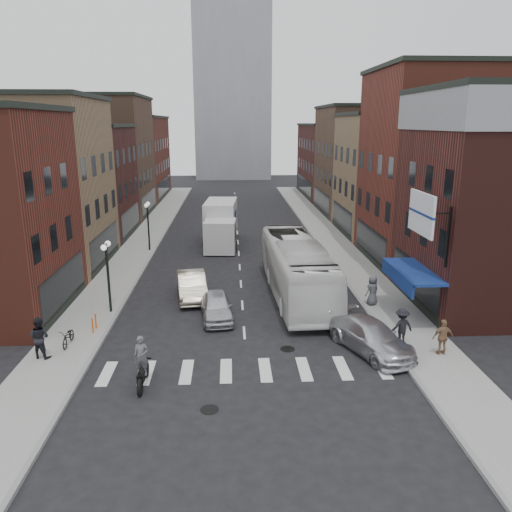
{
  "coord_description": "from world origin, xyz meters",
  "views": [
    {
      "loc": [
        -0.6,
        -22.59,
        10.39
      ],
      "look_at": [
        0.9,
        6.9,
        2.48
      ],
      "focal_mm": 35.0,
      "sensor_mm": 36.0,
      "label": 1
    }
  ],
  "objects_px": {
    "transit_bus": "(297,269)",
    "sedan_left_near": "(216,307)",
    "parked_bicycle": "(68,337)",
    "bike_rack": "(94,323)",
    "streetlamp_far": "(148,217)",
    "sedan_left_far": "(192,286)",
    "box_truck": "(221,224)",
    "curb_car": "(371,337)",
    "ped_left_solo": "(39,338)",
    "ped_right_c": "(372,290)",
    "billboard_sign": "(423,215)",
    "ped_right_b": "(443,337)",
    "motorcycle_rider": "(142,363)",
    "ped_right_a": "(402,327)",
    "streetlamp_near": "(107,264)"
  },
  "relations": [
    {
      "from": "streetlamp_far",
      "to": "ped_right_b",
      "type": "distance_m",
      "value": 26.03
    },
    {
      "from": "transit_bus",
      "to": "ped_right_b",
      "type": "xyz_separation_m",
      "value": [
        5.56,
        -8.7,
        -0.76
      ]
    },
    {
      "from": "bike_rack",
      "to": "curb_car",
      "type": "distance_m",
      "value": 13.72
    },
    {
      "from": "box_truck",
      "to": "billboard_sign",
      "type": "bearing_deg",
      "value": -58.78
    },
    {
      "from": "streetlamp_near",
      "to": "streetlamp_far",
      "type": "xyz_separation_m",
      "value": [
        0.0,
        14.0,
        0.0
      ]
    },
    {
      "from": "streetlamp_near",
      "to": "ped_left_solo",
      "type": "relative_size",
      "value": 2.15
    },
    {
      "from": "motorcycle_rider",
      "to": "streetlamp_far",
      "type": "bearing_deg",
      "value": 100.29
    },
    {
      "from": "streetlamp_far",
      "to": "ped_left_solo",
      "type": "xyz_separation_m",
      "value": [
        -1.82,
        -19.57,
        -1.81
      ]
    },
    {
      "from": "sedan_left_near",
      "to": "box_truck",
      "type": "bearing_deg",
      "value": 83.81
    },
    {
      "from": "billboard_sign",
      "to": "curb_car",
      "type": "xyz_separation_m",
      "value": [
        -2.74,
        -1.91,
        -5.41
      ]
    },
    {
      "from": "motorcycle_rider",
      "to": "ped_right_a",
      "type": "distance_m",
      "value": 12.06
    },
    {
      "from": "ped_left_solo",
      "to": "box_truck",
      "type": "bearing_deg",
      "value": -94.01
    },
    {
      "from": "billboard_sign",
      "to": "curb_car",
      "type": "relative_size",
      "value": 0.74
    },
    {
      "from": "curb_car",
      "to": "transit_bus",
      "type": "bearing_deg",
      "value": 84.91
    },
    {
      "from": "motorcycle_rider",
      "to": "sedan_left_near",
      "type": "distance_m",
      "value": 7.67
    },
    {
      "from": "box_truck",
      "to": "curb_car",
      "type": "xyz_separation_m",
      "value": [
        7.35,
        -21.56,
        -1.1
      ]
    },
    {
      "from": "bike_rack",
      "to": "sedan_left_far",
      "type": "relative_size",
      "value": 0.17
    },
    {
      "from": "sedan_left_near",
      "to": "ped_right_c",
      "type": "bearing_deg",
      "value": 2.2
    },
    {
      "from": "box_truck",
      "to": "ped_right_c",
      "type": "height_order",
      "value": "box_truck"
    },
    {
      "from": "sedan_left_near",
      "to": "parked_bicycle",
      "type": "bearing_deg",
      "value": -160.87
    },
    {
      "from": "transit_bus",
      "to": "sedan_left_near",
      "type": "height_order",
      "value": "transit_bus"
    },
    {
      "from": "sedan_left_near",
      "to": "ped_left_solo",
      "type": "distance_m",
      "value": 9.02
    },
    {
      "from": "streetlamp_far",
      "to": "curb_car",
      "type": "bearing_deg",
      "value": -55.68
    },
    {
      "from": "curb_car",
      "to": "parked_bicycle",
      "type": "height_order",
      "value": "curb_car"
    },
    {
      "from": "bike_rack",
      "to": "ped_right_a",
      "type": "distance_m",
      "value": 15.19
    },
    {
      "from": "bike_rack",
      "to": "sedan_left_near",
      "type": "relative_size",
      "value": 0.2
    },
    {
      "from": "streetlamp_far",
      "to": "ped_right_c",
      "type": "distance_m",
      "value": 20.31
    },
    {
      "from": "streetlamp_far",
      "to": "curb_car",
      "type": "distance_m",
      "value": 23.6
    },
    {
      "from": "billboard_sign",
      "to": "motorcycle_rider",
      "type": "height_order",
      "value": "billboard_sign"
    },
    {
      "from": "streetlamp_far",
      "to": "motorcycle_rider",
      "type": "height_order",
      "value": "streetlamp_far"
    },
    {
      "from": "streetlamp_far",
      "to": "ped_left_solo",
      "type": "relative_size",
      "value": 2.15
    },
    {
      "from": "sedan_left_far",
      "to": "bike_rack",
      "type": "bearing_deg",
      "value": -139.38
    },
    {
      "from": "billboard_sign",
      "to": "streetlamp_near",
      "type": "bearing_deg",
      "value": 167.65
    },
    {
      "from": "motorcycle_rider",
      "to": "ped_right_c",
      "type": "xyz_separation_m",
      "value": [
        11.78,
        8.48,
        -0.0
      ]
    },
    {
      "from": "motorcycle_rider",
      "to": "box_truck",
      "type": "bearing_deg",
      "value": 85.73
    },
    {
      "from": "sedan_left_near",
      "to": "parked_bicycle",
      "type": "height_order",
      "value": "sedan_left_near"
    },
    {
      "from": "billboard_sign",
      "to": "ped_right_c",
      "type": "bearing_deg",
      "value": 105.48
    },
    {
      "from": "box_truck",
      "to": "parked_bicycle",
      "type": "xyz_separation_m",
      "value": [
        -6.89,
        -20.46,
        -1.26
      ]
    },
    {
      "from": "ped_right_a",
      "to": "parked_bicycle",
      "type": "bearing_deg",
      "value": -16.71
    },
    {
      "from": "bike_rack",
      "to": "ped_right_b",
      "type": "height_order",
      "value": "ped_right_b"
    },
    {
      "from": "billboard_sign",
      "to": "parked_bicycle",
      "type": "relative_size",
      "value": 2.34
    },
    {
      "from": "parked_bicycle",
      "to": "streetlamp_far",
      "type": "bearing_deg",
      "value": 86.48
    },
    {
      "from": "streetlamp_far",
      "to": "ped_right_c",
      "type": "bearing_deg",
      "value": -42.45
    },
    {
      "from": "streetlamp_near",
      "to": "motorcycle_rider",
      "type": "distance_m",
      "value": 8.92
    },
    {
      "from": "streetlamp_near",
      "to": "bike_rack",
      "type": "relative_size",
      "value": 5.14
    },
    {
      "from": "bike_rack",
      "to": "box_truck",
      "type": "relative_size",
      "value": 0.09
    },
    {
      "from": "ped_left_solo",
      "to": "sedan_left_near",
      "type": "bearing_deg",
      "value": -133.97
    },
    {
      "from": "sedan_left_near",
      "to": "ped_right_a",
      "type": "bearing_deg",
      "value": -30.95
    },
    {
      "from": "box_truck",
      "to": "transit_bus",
      "type": "height_order",
      "value": "box_truck"
    },
    {
      "from": "streetlamp_far",
      "to": "transit_bus",
      "type": "xyz_separation_m",
      "value": [
        10.78,
        -11.48,
        -1.16
      ]
    }
  ]
}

